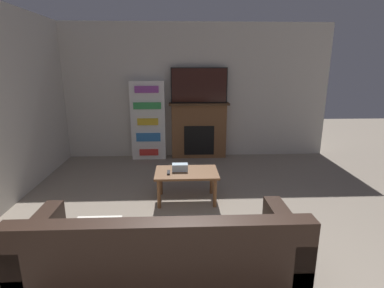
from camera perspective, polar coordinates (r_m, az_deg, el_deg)
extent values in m
cube|color=beige|center=(6.22, -1.23, 9.89)|extent=(5.89, 0.06, 2.70)
cube|color=brown|center=(6.22, 1.31, 2.44)|extent=(1.12, 0.22, 1.10)
cube|color=black|center=(6.15, 1.37, 0.68)|extent=(0.62, 0.01, 0.61)
cube|color=#4C331E|center=(6.10, 1.35, 7.65)|extent=(1.22, 0.28, 0.04)
cube|color=black|center=(6.07, 1.37, 11.10)|extent=(1.13, 0.03, 0.70)
cube|color=#331914|center=(6.05, 1.38, 11.09)|extent=(1.09, 0.01, 0.66)
cube|color=black|center=(2.82, -5.35, -21.84)|extent=(2.26, 0.85, 0.41)
cube|color=black|center=(2.30, -6.03, -18.87)|extent=(2.26, 0.16, 0.40)
cube|color=black|center=(3.00, -27.00, -18.55)|extent=(0.16, 0.85, 0.64)
cube|color=black|center=(2.90, 17.03, -18.75)|extent=(0.16, 0.85, 0.64)
cube|color=silver|center=(2.64, -17.21, -16.35)|extent=(0.36, 0.14, 0.28)
cube|color=brown|center=(4.23, -1.05, -5.46)|extent=(0.88, 0.57, 0.03)
cylinder|color=brown|center=(4.11, -6.32, -9.45)|extent=(0.05, 0.05, 0.41)
cylinder|color=brown|center=(4.13, 4.39, -9.29)|extent=(0.05, 0.05, 0.41)
cylinder|color=brown|center=(4.52, -5.96, -7.12)|extent=(0.05, 0.05, 0.41)
cylinder|color=brown|center=(4.54, 3.73, -6.98)|extent=(0.05, 0.05, 0.41)
cube|color=silver|center=(4.24, -2.31, -4.45)|extent=(0.22, 0.12, 0.10)
cube|color=black|center=(4.17, -4.48, -5.43)|extent=(0.04, 0.15, 0.02)
cube|color=white|center=(6.17, -8.29, 4.47)|extent=(0.68, 0.26, 1.59)
cube|color=red|center=(6.18, -8.20, -1.57)|extent=(0.38, 0.03, 0.13)
cube|color=#2D70B7|center=(6.09, -8.31, 1.29)|extent=(0.48, 0.03, 0.17)
cube|color=gold|center=(6.03, -8.42, 4.22)|extent=(0.41, 0.03, 0.13)
cube|color=green|center=(5.98, -8.54, 7.21)|extent=(0.54, 0.03, 0.13)
cube|color=purple|center=(5.95, -8.66, 10.24)|extent=(0.46, 0.03, 0.13)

